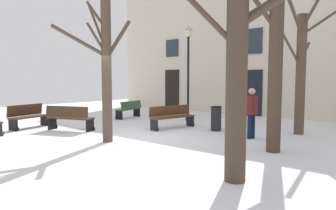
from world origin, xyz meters
TOP-DOWN VIEW (x-y plane):
  - ground_plane at (0.00, 0.00)m, footprint 29.25×29.25m
  - building_facade at (-0.00, 8.31)m, footprint 18.28×0.60m
  - tree_right_of_center at (-0.30, -0.84)m, footprint 1.49×1.83m
  - tree_foreground at (3.67, 4.06)m, footprint 2.05×2.36m
  - tree_center at (4.24, -1.54)m, footprint 2.23×1.65m
  - tree_left_of_center at (3.92, 1.07)m, footprint 2.30×1.67m
  - streetlamp at (-1.21, 4.46)m, footprint 0.30×0.30m
  - litter_bin at (1.17, 2.89)m, footprint 0.40×0.40m
  - bench_facing_shops at (-4.60, -1.11)m, footprint 0.88×1.63m
  - bench_by_litter_bin at (-3.91, 3.39)m, footprint 0.71×1.58m
  - bench_back_to_back_left at (-0.41, 2.34)m, footprint 0.79×1.97m
  - bench_near_center_tree at (-2.85, -0.46)m, footprint 1.79×1.10m
  - person_crossing_plaza at (2.75, 2.35)m, footprint 0.26×0.40m

SIDE VIEW (x-z plane):
  - ground_plane at x=0.00m, z-range 0.00..0.00m
  - bench_by_litter_bin at x=-3.91m, z-range 0.01..0.84m
  - bench_facing_shops at x=-4.60m, z-range -0.01..0.89m
  - litter_bin at x=1.17m, z-range 0.00..0.88m
  - bench_back_to_back_left at x=-0.41m, z-range 0.02..0.87m
  - bench_near_center_tree at x=-2.85m, z-range 0.01..0.91m
  - person_crossing_plaza at x=2.75m, z-range 0.07..1.64m
  - tree_center at x=4.24m, z-range -0.07..4.05m
  - tree_foreground at x=3.67m, z-range -0.04..4.41m
  - tree_right_of_center at x=-0.30m, z-range 0.08..4.31m
  - streetlamp at x=-1.21m, z-range 0.45..4.58m
  - tree_left_of_center at x=3.92m, z-range 0.20..5.23m
  - building_facade at x=0.00m, z-range 0.05..8.23m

